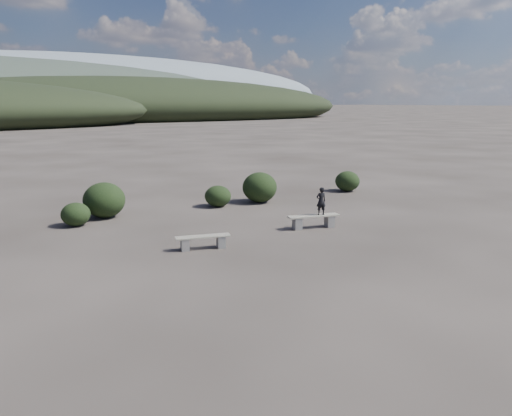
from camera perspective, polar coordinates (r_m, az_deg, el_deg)
ground at (r=12.37m, az=8.18°, el=-7.94°), size 1200.00×1200.00×0.00m
bench_left at (r=14.59m, az=-6.07°, el=-3.78°), size 1.62×0.77×0.40m
bench_right at (r=17.02m, az=6.59°, el=-1.40°), size 1.82×0.84×0.45m
seated_person at (r=16.98m, az=7.45°, el=0.79°), size 0.39×0.31×0.95m
shrub_a at (r=18.28m, az=-19.92°, el=-0.69°), size 0.99×0.99×0.81m
shrub_b at (r=19.24m, az=-16.96°, el=0.88°), size 1.53×1.53×1.31m
shrub_c at (r=20.43m, az=-4.38°, el=1.36°), size 1.08×1.08×0.87m
shrub_d at (r=21.24m, az=0.42°, el=2.38°), size 1.47×1.47×1.29m
shrub_e at (r=24.32m, az=10.40°, el=3.03°), size 1.16×1.16×0.97m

